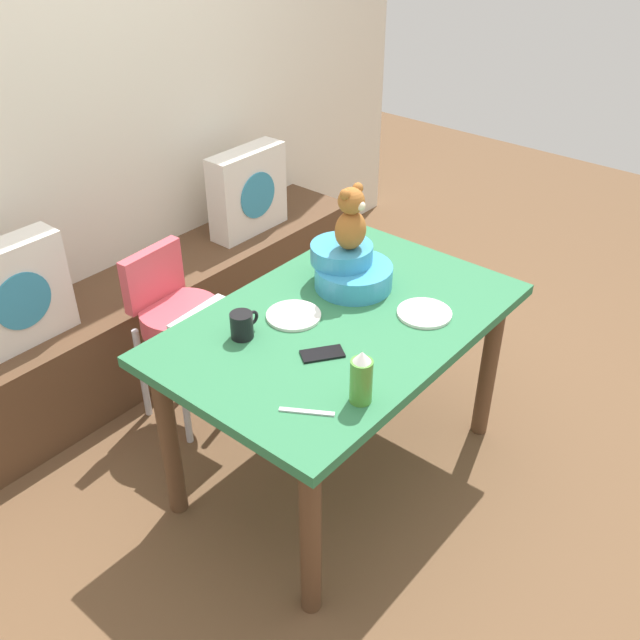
{
  "coord_description": "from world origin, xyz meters",
  "views": [
    {
      "loc": [
        -1.7,
        -1.32,
        2.16
      ],
      "look_at": [
        0.0,
        0.1,
        0.69
      ],
      "focal_mm": 40.09,
      "sensor_mm": 36.0,
      "label": 1
    }
  ],
  "objects_px": {
    "dining_table": "(341,342)",
    "dinner_plate_far": "(294,315)",
    "pillow_floral_left": "(13,295)",
    "pillow_floral_right": "(248,192)",
    "coffee_mug": "(242,325)",
    "ketchup_bottle": "(361,378)",
    "cell_phone": "(322,354)",
    "teddy_bear": "(351,220)",
    "dinner_plate_near": "(424,313)",
    "infant_seat_teal": "(350,268)",
    "highchair": "(178,315)"
  },
  "relations": [
    {
      "from": "ketchup_bottle",
      "to": "dinner_plate_far",
      "type": "distance_m",
      "value": 0.52
    },
    {
      "from": "teddy_bear",
      "to": "coffee_mug",
      "type": "distance_m",
      "value": 0.57
    },
    {
      "from": "coffee_mug",
      "to": "dinner_plate_far",
      "type": "bearing_deg",
      "value": -14.58
    },
    {
      "from": "dining_table",
      "to": "infant_seat_teal",
      "type": "distance_m",
      "value": 0.3
    },
    {
      "from": "coffee_mug",
      "to": "highchair",
      "type": "bearing_deg",
      "value": 74.79
    },
    {
      "from": "infant_seat_teal",
      "to": "dinner_plate_near",
      "type": "relative_size",
      "value": 1.65
    },
    {
      "from": "pillow_floral_right",
      "to": "highchair",
      "type": "distance_m",
      "value": 0.96
    },
    {
      "from": "dining_table",
      "to": "cell_phone",
      "type": "xyz_separation_m",
      "value": [
        -0.21,
        -0.09,
        0.11
      ]
    },
    {
      "from": "dinner_plate_far",
      "to": "coffee_mug",
      "type": "bearing_deg",
      "value": 165.42
    },
    {
      "from": "coffee_mug",
      "to": "pillow_floral_right",
      "type": "bearing_deg",
      "value": 44.14
    },
    {
      "from": "dining_table",
      "to": "dinner_plate_far",
      "type": "distance_m",
      "value": 0.21
    },
    {
      "from": "pillow_floral_right",
      "to": "cell_phone",
      "type": "distance_m",
      "value": 1.54
    },
    {
      "from": "pillow_floral_left",
      "to": "coffee_mug",
      "type": "distance_m",
      "value": 1.03
    },
    {
      "from": "highchair",
      "to": "dinner_plate_near",
      "type": "distance_m",
      "value": 1.05
    },
    {
      "from": "pillow_floral_left",
      "to": "coffee_mug",
      "type": "relative_size",
      "value": 3.67
    },
    {
      "from": "pillow_floral_left",
      "to": "infant_seat_teal",
      "type": "xyz_separation_m",
      "value": [
        0.84,
        -1.03,
        0.13
      ]
    },
    {
      "from": "dinner_plate_far",
      "to": "dining_table",
      "type": "bearing_deg",
      "value": -53.28
    },
    {
      "from": "infant_seat_teal",
      "to": "dinner_plate_near",
      "type": "height_order",
      "value": "infant_seat_teal"
    },
    {
      "from": "cell_phone",
      "to": "ketchup_bottle",
      "type": "bearing_deg",
      "value": -168.61
    },
    {
      "from": "pillow_floral_right",
      "to": "coffee_mug",
      "type": "distance_m",
      "value": 1.39
    },
    {
      "from": "dining_table",
      "to": "dinner_plate_near",
      "type": "height_order",
      "value": "dinner_plate_near"
    },
    {
      "from": "highchair",
      "to": "cell_phone",
      "type": "bearing_deg",
      "value": -93.87
    },
    {
      "from": "dining_table",
      "to": "ketchup_bottle",
      "type": "height_order",
      "value": "ketchup_bottle"
    },
    {
      "from": "highchair",
      "to": "ketchup_bottle",
      "type": "height_order",
      "value": "ketchup_bottle"
    },
    {
      "from": "pillow_floral_left",
      "to": "pillow_floral_right",
      "type": "bearing_deg",
      "value": 0.0
    },
    {
      "from": "teddy_bear",
      "to": "dinner_plate_near",
      "type": "distance_m",
      "value": 0.44
    },
    {
      "from": "highchair",
      "to": "teddy_bear",
      "type": "height_order",
      "value": "teddy_bear"
    },
    {
      "from": "coffee_mug",
      "to": "dinner_plate_far",
      "type": "relative_size",
      "value": 0.6
    },
    {
      "from": "coffee_mug",
      "to": "ketchup_bottle",
      "type": "bearing_deg",
      "value": -91.4
    },
    {
      "from": "dinner_plate_near",
      "to": "cell_phone",
      "type": "xyz_separation_m",
      "value": [
        -0.43,
        0.13,
        -0.0
      ]
    },
    {
      "from": "teddy_bear",
      "to": "infant_seat_teal",
      "type": "bearing_deg",
      "value": 90.0
    },
    {
      "from": "pillow_floral_right",
      "to": "dining_table",
      "type": "xyz_separation_m",
      "value": [
        -0.69,
        -1.16,
        -0.05
      ]
    },
    {
      "from": "pillow_floral_left",
      "to": "ketchup_bottle",
      "type": "distance_m",
      "value": 1.53
    },
    {
      "from": "highchair",
      "to": "ketchup_bottle",
      "type": "xyz_separation_m",
      "value": [
        -0.16,
        -1.07,
        0.31
      ]
    },
    {
      "from": "infant_seat_teal",
      "to": "cell_phone",
      "type": "height_order",
      "value": "infant_seat_teal"
    },
    {
      "from": "infant_seat_teal",
      "to": "dinner_plate_far",
      "type": "xyz_separation_m",
      "value": [
        -0.31,
        0.01,
        -0.07
      ]
    },
    {
      "from": "teddy_bear",
      "to": "cell_phone",
      "type": "height_order",
      "value": "teddy_bear"
    },
    {
      "from": "pillow_floral_left",
      "to": "highchair",
      "type": "distance_m",
      "value": 0.65
    },
    {
      "from": "infant_seat_teal",
      "to": "dining_table",
      "type": "bearing_deg",
      "value": -148.88
    },
    {
      "from": "pillow_floral_right",
      "to": "cell_phone",
      "type": "relative_size",
      "value": 3.06
    },
    {
      "from": "teddy_bear",
      "to": "coffee_mug",
      "type": "xyz_separation_m",
      "value": [
        -0.51,
        0.07,
        -0.23
      ]
    },
    {
      "from": "cell_phone",
      "to": "pillow_floral_right",
      "type": "bearing_deg",
      "value": -0.65
    },
    {
      "from": "infant_seat_teal",
      "to": "ketchup_bottle",
      "type": "xyz_separation_m",
      "value": [
        -0.53,
        -0.45,
        0.02
      ]
    },
    {
      "from": "dinner_plate_near",
      "to": "pillow_floral_right",
      "type": "bearing_deg",
      "value": 70.94
    },
    {
      "from": "pillow_floral_right",
      "to": "ketchup_bottle",
      "type": "relative_size",
      "value": 2.38
    },
    {
      "from": "coffee_mug",
      "to": "dinner_plate_near",
      "type": "relative_size",
      "value": 0.6
    },
    {
      "from": "pillow_floral_left",
      "to": "infant_seat_teal",
      "type": "relative_size",
      "value": 1.33
    },
    {
      "from": "highchair",
      "to": "dinner_plate_far",
      "type": "height_order",
      "value": "highchair"
    },
    {
      "from": "dining_table",
      "to": "teddy_bear",
      "type": "xyz_separation_m",
      "value": [
        0.21,
        0.12,
        0.38
      ]
    },
    {
      "from": "coffee_mug",
      "to": "dinner_plate_far",
      "type": "distance_m",
      "value": 0.22
    }
  ]
}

